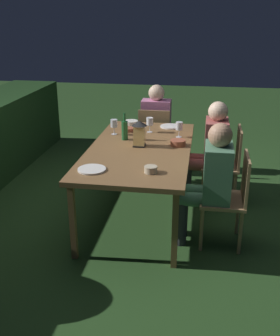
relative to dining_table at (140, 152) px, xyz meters
The scene contains 19 objects.
ground_plane 0.70m from the dining_table, ahead, with size 16.00×16.00×0.00m, color #26471E.
dining_table is the anchor object (origin of this frame).
chair_side_left_b 1.02m from the dining_table, 63.80° to the right, with size 0.42×0.40×0.87m.
person_in_rust 0.83m from the dining_table, 57.83° to the right, with size 0.38×0.47×1.15m.
chair_side_left_a 1.02m from the dining_table, 116.20° to the right, with size 0.42×0.40×0.87m.
person_in_green 0.83m from the dining_table, 122.17° to the right, with size 0.38×0.47×1.15m.
chair_head_far 1.25m from the dining_table, ahead, with size 0.40×0.42×0.87m.
person_in_pink 1.43m from the dining_table, ahead, with size 0.48×0.38×1.15m.
lantern_centerpiece 0.20m from the dining_table, 16.76° to the left, with size 0.15×0.15×0.27m.
green_bottle_on_table 0.35m from the dining_table, 40.82° to the left, with size 0.07×0.07×0.29m.
wine_glass_a 0.58m from the dining_table, 41.16° to the right, with size 0.08×0.08×0.17m.
wine_glass_b 0.58m from the dining_table, ahead, with size 0.08×0.08×0.17m.
wine_glass_c 0.57m from the dining_table, 41.10° to the left, with size 0.08×0.08×0.17m.
plate_a 0.84m from the dining_table, 16.14° to the right, with size 0.23×0.23×0.01m, color white.
plate_b 0.76m from the dining_table, 155.41° to the left, with size 0.24×0.24×0.01m, color white.
bowl_olives 0.70m from the dining_table, 163.34° to the right, with size 0.11×0.11×0.06m.
bowl_bread 0.85m from the dining_table, 16.32° to the left, with size 0.16×0.16×0.06m.
bowl_salad 0.61m from the dining_table, 22.53° to the left, with size 0.14×0.14×0.04m.
bowl_dip 0.40m from the dining_table, 72.75° to the right, with size 0.15×0.15×0.06m.
Camera 1 is at (-3.83, -0.61, 2.04)m, focal length 43.22 mm.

